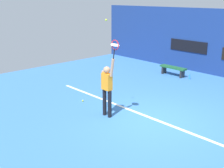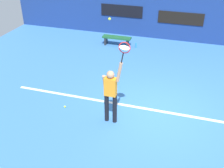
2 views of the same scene
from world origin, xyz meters
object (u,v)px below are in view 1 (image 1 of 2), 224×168
court_bench (173,69)px  water_bottle (189,77)px  tennis_racket (115,46)px  spare_ball (83,101)px  tennis_ball (106,20)px  tennis_player (107,87)px

court_bench → water_bottle: bearing=0.0°
tennis_racket → spare_ball: bearing=173.6°
tennis_ball → spare_ball: (-1.60, 0.22, -3.09)m
tennis_player → spare_ball: tennis_player is taller
tennis_ball → spare_ball: 3.49m
tennis_player → tennis_racket: 1.42m
tennis_racket → tennis_player: bearing=179.3°
tennis_ball → court_bench: 6.61m
tennis_player → water_bottle: (-0.56, 5.80, -0.89)m
tennis_player → court_bench: bearing=104.7°
tennis_player → tennis_ball: size_ratio=29.25×
water_bottle → tennis_player: bearing=-84.5°
tennis_racket → water_bottle: tennis_racket is taller
water_bottle → spare_ball: bearing=-100.8°
tennis_ball → spare_ball: tennis_ball is taller
tennis_ball → water_bottle: (-0.54, 5.80, -3.01)m
tennis_player → water_bottle: tennis_player is taller
tennis_racket → spare_ball: tennis_racket is taller
tennis_ball → tennis_player: bearing=2.5°
tennis_player → court_bench: tennis_player is taller
tennis_ball → water_bottle: 6.56m
spare_ball → tennis_player: bearing=-7.6°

